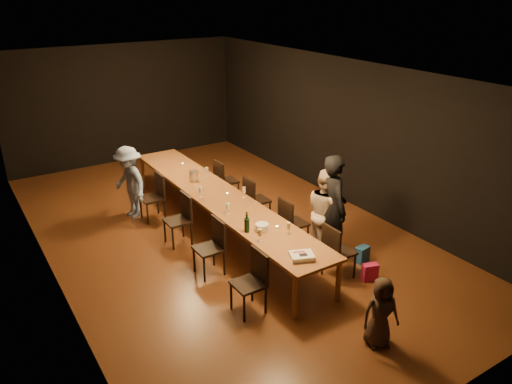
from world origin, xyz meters
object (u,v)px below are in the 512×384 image
chair_left_2 (177,220)px  child (381,312)px  chair_left_1 (209,248)px  plate_stack (262,227)px  woman_birthday (333,208)px  man_blue (130,182)px  table (219,198)px  chair_right_3 (227,180)px  birthday_cake (302,256)px  chair_left_3 (152,198)px  woman_tan (326,212)px  champagne_bottle (247,222)px  ice_bucket (194,176)px  chair_right_0 (339,251)px  chair_left_0 (248,283)px  chair_right_1 (294,222)px  chair_right_2 (257,199)px

chair_left_2 → child: size_ratio=0.94×
chair_left_1 → plate_stack: (0.74, -0.42, 0.35)m
woman_birthday → child: bearing=171.0°
man_blue → table: bearing=26.0°
chair_right_3 → birthday_cake: 3.97m
chair_left_3 → woman_tan: 3.53m
woman_tan → champagne_bottle: size_ratio=4.38×
chair_left_2 → ice_bucket: size_ratio=4.66×
table → woman_birthday: 2.20m
chair_left_3 → chair_right_0: bearing=-154.7°
chair_left_0 → child: (1.05, -1.51, 0.03)m
woman_tan → child: size_ratio=1.58×
chair_right_3 → ice_bucket: ice_bucket is taller
chair_left_0 → chair_left_2: (0.00, 2.40, 0.00)m
birthday_cake → plate_stack: plate_stack is taller
table → birthday_cake: bearing=-92.1°
chair_right_0 → chair_left_0: bearing=-90.0°
chair_right_1 → ice_bucket: 2.34m
chair_right_2 → chair_left_3: 2.08m
woman_birthday → plate_stack: size_ratio=8.65×
woman_tan → champagne_bottle: 1.49m
chair_right_3 → chair_left_3: same height
woman_birthday → woman_tan: woman_birthday is taller
man_blue → child: (1.35, -5.47, -0.24)m
chair_right_2 → man_blue: (-2.00, 1.55, 0.27)m
chair_right_3 → chair_left_0: (-1.70, -3.60, 0.00)m
chair_right_2 → birthday_cake: size_ratio=2.29×
chair_left_1 → woman_tan: woman_tan is taller
chair_left_0 → plate_stack: size_ratio=4.33×
chair_left_1 → child: size_ratio=0.94×
chair_left_2 → ice_bucket: bearing=-40.8°
child → chair_right_1: bearing=98.2°
chair_left_0 → chair_right_1: bearing=-54.8°
table → chair_right_3: (0.85, 1.20, -0.24)m
chair_right_0 → chair_right_2: same height
table → chair_left_3: bearing=125.3°
chair_right_0 → chair_right_2: size_ratio=1.00×
chair_left_0 → plate_stack: (0.74, 0.78, 0.35)m
chair_right_0 → chair_right_1: (0.00, 1.20, 0.00)m
chair_left_0 → chair_right_3: bearing=-25.3°
woman_birthday → ice_bucket: woman_birthday is taller
plate_stack → chair_right_0: bearing=-39.2°
chair_left_0 → woman_birthday: 2.12m
chair_right_2 → woman_birthday: woman_birthday is taller
chair_right_2 → chair_left_3: same height
chair_left_3 → chair_left_0: bearing=-180.0°
chair_right_3 → woman_tan: woman_tan is taller
chair_left_1 → woman_tan: 2.08m
woman_tan → child: (-0.95, -2.23, -0.29)m
birthday_cake → woman_birthday: bearing=54.1°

